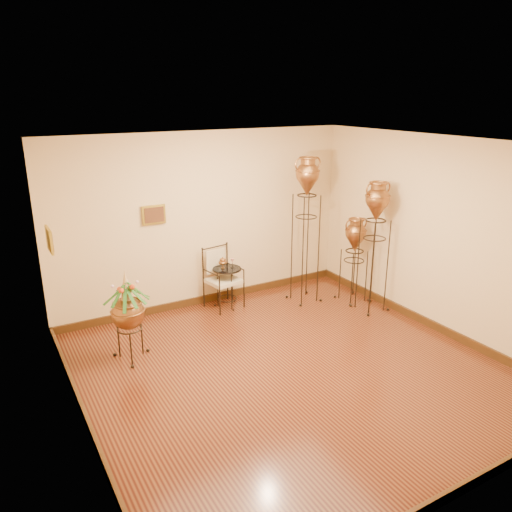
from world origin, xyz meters
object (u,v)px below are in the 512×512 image
amphora_tall (306,229)px  side_table (227,286)px  amphora_mid (374,246)px  armchair (224,278)px  planter_urn (128,310)px

amphora_tall → side_table: size_ratio=2.90×
amphora_mid → side_table: (-1.95, 1.24, -0.71)m
armchair → amphora_mid: bearing=-41.5°
amphora_tall → planter_urn: size_ratio=1.93×
amphora_tall → side_table: 1.58m
amphora_tall → armchair: size_ratio=2.44×
amphora_mid → side_table: 2.42m
amphora_tall → planter_urn: bearing=-171.1°
amphora_tall → armchair: (-1.30, 0.40, -0.74)m
amphora_tall → planter_urn: (-3.10, -0.49, -0.53)m
amphora_mid → planter_urn: amphora_mid is taller
side_table → amphora_mid: bearing=-32.3°
amphora_tall → amphora_mid: 1.11m
amphora_mid → side_table: bearing=147.7°
amphora_tall → amphora_mid: amphora_tall is taller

